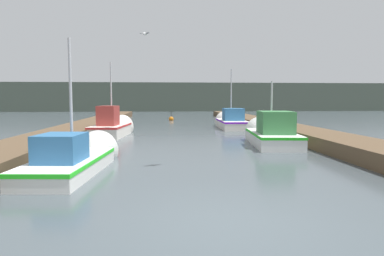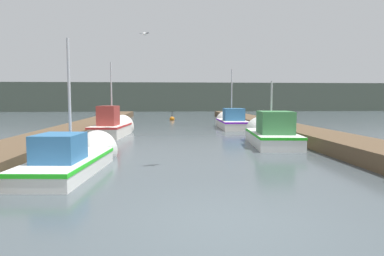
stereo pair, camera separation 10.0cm
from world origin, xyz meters
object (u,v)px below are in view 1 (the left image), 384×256
(fishing_boat_3, at_px, (230,122))
(fishing_boat_2, at_px, (113,127))
(mooring_piling_0, at_px, (261,121))
(fishing_boat_1, at_px, (270,133))
(fishing_boat_0, at_px, (77,158))
(seagull_1, at_px, (145,34))
(channel_buoy, at_px, (171,119))

(fishing_boat_3, bearing_deg, fishing_boat_2, -147.40)
(mooring_piling_0, bearing_deg, fishing_boat_3, 114.95)
(fishing_boat_1, height_order, fishing_boat_3, fishing_boat_3)
(fishing_boat_0, distance_m, fishing_boat_1, 8.99)
(fishing_boat_1, relative_size, seagull_1, 10.33)
(mooring_piling_0, distance_m, channel_buoy, 12.79)
(fishing_boat_2, xyz_separation_m, channel_buoy, (3.53, 13.17, -0.36))
(fishing_boat_2, height_order, fishing_boat_3, fishing_boat_3)
(fishing_boat_0, relative_size, channel_buoy, 5.19)
(channel_buoy, distance_m, seagull_1, 16.79)
(fishing_boat_1, relative_size, fishing_boat_3, 0.97)
(fishing_boat_2, distance_m, seagull_1, 5.78)
(fishing_boat_1, distance_m, seagull_1, 7.54)
(fishing_boat_0, height_order, fishing_boat_2, fishing_boat_2)
(channel_buoy, bearing_deg, seagull_1, -95.49)
(fishing_boat_2, distance_m, channel_buoy, 13.64)
(fishing_boat_3, distance_m, mooring_piling_0, 3.28)
(fishing_boat_0, bearing_deg, fishing_boat_1, 39.66)
(fishing_boat_3, bearing_deg, mooring_piling_0, -63.55)
(mooring_piling_0, bearing_deg, fishing_boat_0, -128.24)
(fishing_boat_0, distance_m, fishing_boat_2, 9.37)
(seagull_1, bearing_deg, fishing_boat_0, 112.94)
(fishing_boat_2, height_order, channel_buoy, fishing_boat_2)
(fishing_boat_0, xyz_separation_m, fishing_boat_3, (7.27, 13.94, 0.10))
(fishing_boat_3, height_order, seagull_1, seagull_1)
(fishing_boat_0, distance_m, fishing_boat_3, 15.72)
(mooring_piling_0, xyz_separation_m, channel_buoy, (-5.45, 11.55, -0.53))
(mooring_piling_0, bearing_deg, channel_buoy, 115.25)
(fishing_boat_0, height_order, seagull_1, seagull_1)
(fishing_boat_1, bearing_deg, fishing_boat_2, 156.95)
(mooring_piling_0, height_order, channel_buoy, mooring_piling_0)
(seagull_1, bearing_deg, fishing_boat_1, -157.27)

